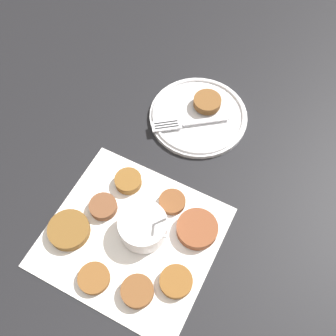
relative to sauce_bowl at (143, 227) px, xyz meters
The scene contains 14 objects.
ground_plane 0.03m from the sauce_bowl, behind, with size 4.00×4.00×0.00m, color black.
napkin 0.04m from the sauce_bowl, 124.18° to the right, with size 0.36×0.33×0.00m.
sauce_bowl is the anchor object (origin of this frame).
fritter_0 0.15m from the sauce_bowl, 149.42° to the right, with size 0.09×0.09×0.02m.
fritter_1 0.10m from the sauce_bowl, behind, with size 0.06×0.06×0.02m.
fritter_2 0.12m from the sauce_bowl, 27.81° to the right, with size 0.06×0.06×0.02m.
fritter_3 0.12m from the sauce_bowl, 63.65° to the right, with size 0.06×0.06×0.02m.
fritter_4 0.11m from the sauce_bowl, 31.04° to the left, with size 0.09×0.09×0.02m.
fritter_5 0.09m from the sauce_bowl, 77.59° to the left, with size 0.06×0.06×0.01m.
fritter_6 0.12m from the sauce_bowl, 138.77° to the left, with size 0.06×0.06×0.02m.
fritter_7 0.14m from the sauce_bowl, 103.47° to the right, with size 0.06×0.06×0.01m.
serving_plate 0.32m from the sauce_bowl, 97.52° to the left, with size 0.24×0.24×0.02m.
fritter_on_plate 0.35m from the sauce_bowl, 96.03° to the left, with size 0.07×0.07×0.02m.
fork 0.27m from the sauce_bowl, 103.10° to the left, with size 0.15×0.13×0.00m.
Camera 1 is at (0.20, -0.22, 0.77)m, focal length 42.00 mm.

